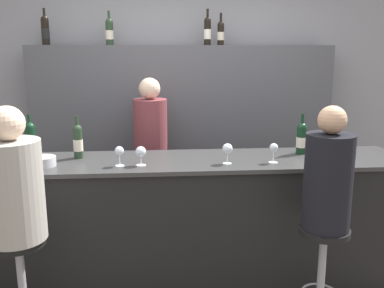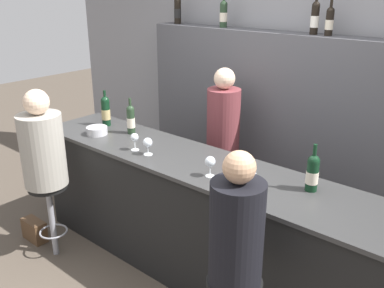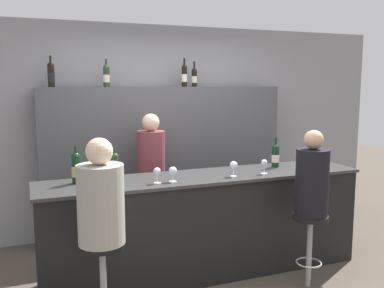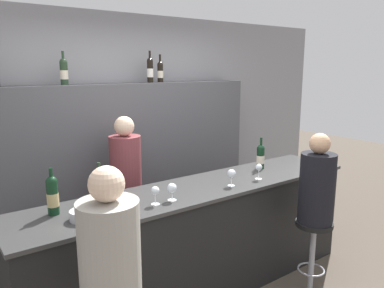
% 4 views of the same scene
% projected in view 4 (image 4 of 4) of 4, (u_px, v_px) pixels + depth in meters
% --- Properties ---
extents(wall_back, '(6.40, 0.05, 2.60)m').
position_uv_depth(wall_back, '(123.00, 129.00, 4.34)').
color(wall_back, gray).
rests_on(wall_back, ground_plane).
extents(bar_counter, '(3.21, 0.65, 0.99)m').
position_uv_depth(bar_counter, '(200.00, 240.00, 3.34)').
color(bar_counter, black).
rests_on(bar_counter, ground_plane).
extents(back_bar_cabinet, '(3.01, 0.28, 1.84)m').
position_uv_depth(back_bar_cabinet, '(133.00, 165.00, 4.24)').
color(back_bar_cabinet, '#4C4C51').
rests_on(back_bar_cabinet, ground_plane).
extents(wine_bottle_counter_0, '(0.08, 0.08, 0.34)m').
position_uv_depth(wine_bottle_counter_0, '(53.00, 195.00, 2.60)').
color(wine_bottle_counter_0, black).
rests_on(wine_bottle_counter_0, bar_counter).
extents(wine_bottle_counter_1, '(0.07, 0.07, 0.32)m').
position_uv_depth(wine_bottle_counter_1, '(100.00, 187.00, 2.81)').
color(wine_bottle_counter_1, '#233823').
rests_on(wine_bottle_counter_1, bar_counter).
extents(wine_bottle_counter_2, '(0.08, 0.08, 0.32)m').
position_uv_depth(wine_bottle_counter_2, '(261.00, 156.00, 3.80)').
color(wine_bottle_counter_2, black).
rests_on(wine_bottle_counter_2, bar_counter).
extents(wine_bottle_backbar_1, '(0.08, 0.08, 0.32)m').
position_uv_depth(wine_bottle_backbar_1, '(64.00, 71.00, 3.62)').
color(wine_bottle_backbar_1, '#233823').
rests_on(wine_bottle_backbar_1, back_bar_cabinet).
extents(wine_bottle_backbar_2, '(0.07, 0.07, 0.35)m').
position_uv_depth(wine_bottle_backbar_2, '(150.00, 70.00, 4.17)').
color(wine_bottle_backbar_2, black).
rests_on(wine_bottle_backbar_2, back_bar_cabinet).
extents(wine_bottle_backbar_3, '(0.07, 0.07, 0.31)m').
position_uv_depth(wine_bottle_backbar_3, '(160.00, 72.00, 4.25)').
color(wine_bottle_backbar_3, black).
rests_on(wine_bottle_backbar_3, back_bar_cabinet).
extents(wine_glass_0, '(0.07, 0.07, 0.14)m').
position_uv_depth(wine_glass_0, '(155.00, 191.00, 2.80)').
color(wine_glass_0, silver).
rests_on(wine_glass_0, bar_counter).
extents(wine_glass_1, '(0.07, 0.07, 0.14)m').
position_uv_depth(wine_glass_1, '(172.00, 189.00, 2.89)').
color(wine_glass_1, silver).
rests_on(wine_glass_1, bar_counter).
extents(wine_glass_2, '(0.07, 0.07, 0.15)m').
position_uv_depth(wine_glass_2, '(231.00, 174.00, 3.24)').
color(wine_glass_2, silver).
rests_on(wine_glass_2, bar_counter).
extents(wine_glass_3, '(0.07, 0.07, 0.14)m').
position_uv_depth(wine_glass_3, '(259.00, 168.00, 3.43)').
color(wine_glass_3, silver).
rests_on(wine_glass_3, bar_counter).
extents(metal_bowl, '(0.18, 0.18, 0.07)m').
position_uv_depth(metal_bowl, '(83.00, 215.00, 2.53)').
color(metal_bowl, '#B7B7BC').
rests_on(metal_bowl, bar_counter).
extents(guest_seated_left, '(0.35, 0.35, 0.81)m').
position_uv_depth(guest_seated_left, '(109.00, 246.00, 2.10)').
color(guest_seated_left, gray).
rests_on(guest_seated_left, bar_stool_left).
extents(bar_stool_right, '(0.32, 0.32, 0.68)m').
position_uv_depth(bar_stool_right, '(313.00, 239.00, 3.30)').
color(bar_stool_right, gray).
rests_on(bar_stool_right, ground_plane).
extents(guest_seated_right, '(0.30, 0.30, 0.79)m').
position_uv_depth(guest_seated_right, '(317.00, 184.00, 3.20)').
color(guest_seated_right, black).
rests_on(guest_seated_right, bar_stool_right).
extents(bartender, '(0.31, 0.31, 1.55)m').
position_uv_depth(bartender, '(127.00, 199.00, 3.71)').
color(bartender, brown).
rests_on(bartender, ground_plane).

